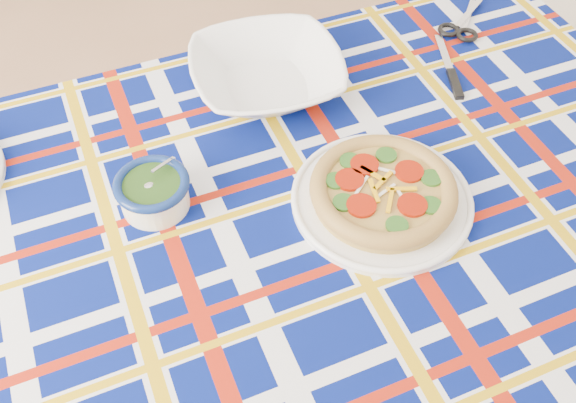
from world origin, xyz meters
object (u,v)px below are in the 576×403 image
dining_table (279,254)px  main_focaccia_plate (383,191)px  pesto_bowl (153,190)px  serving_bowl (267,74)px

dining_table → main_focaccia_plate: 0.22m
pesto_bowl → main_focaccia_plate: bearing=-30.3°
dining_table → pesto_bowl: bearing=144.4°
main_focaccia_plate → serving_bowl: (-0.02, 0.37, 0.01)m
main_focaccia_plate → pesto_bowl: pesto_bowl is taller
pesto_bowl → serving_bowl: 0.37m
main_focaccia_plate → pesto_bowl: size_ratio=2.51×
dining_table → main_focaccia_plate: main_focaccia_plate is taller
pesto_bowl → serving_bowl: size_ratio=0.43×
main_focaccia_plate → serving_bowl: bearing=92.9°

